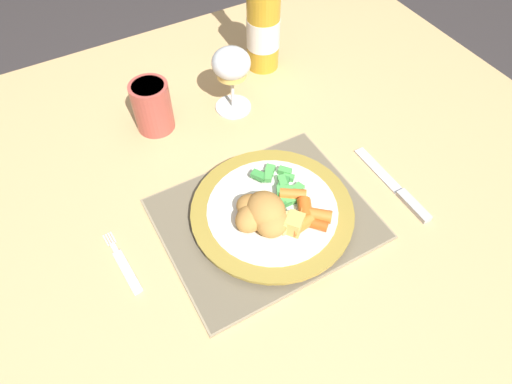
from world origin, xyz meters
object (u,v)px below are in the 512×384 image
object	(u,v)px
drinking_cup	(152,106)
table_knife	(398,190)
dinner_plate	(272,212)
dining_table	(241,218)
wine_glass	(231,67)
fork	(125,267)
bottle	(263,21)

from	to	relation	value
drinking_cup	table_knife	bearing A→B (deg)	-49.62
dinner_plate	drinking_cup	distance (m)	0.31
dining_table	wine_glass	size ratio (longest dim) A/B	9.62
dinner_plate	fork	distance (m)	0.24
dining_table	bottle	xyz separation A→B (m)	(0.21, 0.29, 0.19)
dinner_plate	table_knife	bearing A→B (deg)	-14.46
dining_table	wine_glass	xyz separation A→B (m)	(0.09, 0.19, 0.18)
fork	drinking_cup	world-z (taller)	drinking_cup
dinner_plate	table_knife	distance (m)	0.22
wine_glass	drinking_cup	distance (m)	0.16
table_knife	drinking_cup	size ratio (longest dim) A/B	1.89
fork	dining_table	bearing A→B (deg)	11.60
table_knife	drinking_cup	distance (m)	0.46
dining_table	dinner_plate	distance (m)	0.13
table_knife	drinking_cup	world-z (taller)	drinking_cup
dinner_plate	bottle	world-z (taller)	bottle
dining_table	bottle	size ratio (longest dim) A/B	4.60
fork	table_knife	xyz separation A→B (m)	(0.45, -0.09, 0.00)
table_knife	wine_glass	xyz separation A→B (m)	(-0.15, 0.33, 0.09)
dinner_plate	wine_glass	xyz separation A→B (m)	(0.07, 0.27, 0.08)
bottle	wine_glass	bearing A→B (deg)	-142.74
table_knife	fork	bearing A→B (deg)	169.25
bottle	drinking_cup	distance (m)	0.29
fork	wine_glass	bearing A→B (deg)	37.75
fork	bottle	world-z (taller)	bottle
wine_glass	drinking_cup	size ratio (longest dim) A/B	1.37
dining_table	fork	size ratio (longest dim) A/B	10.63
fork	drinking_cup	size ratio (longest dim) A/B	1.24
fork	dinner_plate	bearing A→B (deg)	-7.31
dinner_plate	fork	bearing A→B (deg)	172.69
dining_table	table_knife	bearing A→B (deg)	-29.21
dinner_plate	bottle	bearing A→B (deg)	62.21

